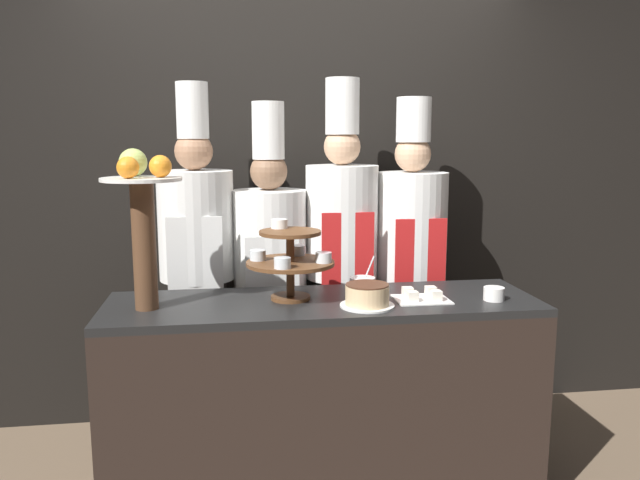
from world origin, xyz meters
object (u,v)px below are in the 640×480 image
object	(u,v)px
fruit_pedestal	(142,210)
chef_center_left	(270,269)
chef_left	(197,259)
tiered_stand	(290,257)
chef_center_right	(342,251)
cake_square_tray	(422,296)
chef_right	(410,255)
cake_round	(367,296)
serving_bowl_far	(362,283)
cup_white	(494,294)

from	to	relation	value
fruit_pedestal	chef_center_left	distance (m)	0.90
chef_center_left	chef_left	bearing A→B (deg)	179.99
tiered_stand	chef_center_right	size ratio (longest dim) A/B	0.20
cake_square_tray	chef_center_left	size ratio (longest dim) A/B	0.13
cake_square_tray	chef_right	bearing A→B (deg)	78.05
tiered_stand	cake_round	xyz separation A→B (m)	(0.31, -0.17, -0.14)
chef_center_right	chef_right	distance (m)	0.38
fruit_pedestal	chef_center_right	xyz separation A→B (m)	(0.93, 0.60, -0.30)
cake_round	serving_bowl_far	size ratio (longest dim) A/B	1.43
chef_left	chef_right	world-z (taller)	chef_left
chef_center_right	cake_square_tray	bearing A→B (deg)	-69.08
tiered_stand	serving_bowl_far	world-z (taller)	tiered_stand
cake_round	chef_center_left	size ratio (longest dim) A/B	0.13
cup_white	cake_round	bearing A→B (deg)	-177.94
fruit_pedestal	chef_center_right	distance (m)	1.15
cake_square_tray	chef_center_right	bearing A→B (deg)	110.92
cup_white	chef_center_left	distance (m)	1.15
cake_square_tray	serving_bowl_far	world-z (taller)	serving_bowl_far
fruit_pedestal	chef_center_right	world-z (taller)	chef_center_right
cake_round	chef_right	xyz separation A→B (m)	(0.39, 0.70, 0.03)
chef_left	cake_square_tray	bearing A→B (deg)	-32.55
cup_white	serving_bowl_far	size ratio (longest dim) A/B	0.56
cake_round	cake_square_tray	world-z (taller)	cake_round
cake_round	cup_white	bearing A→B (deg)	2.06
cup_white	chef_center_left	size ratio (longest dim) A/B	0.05
tiered_stand	chef_left	bearing A→B (deg)	128.61
chef_left	chef_center_left	xyz separation A→B (m)	(0.37, -0.00, -0.06)
tiered_stand	chef_center_left	xyz separation A→B (m)	(-0.05, 0.53, -0.16)
serving_bowl_far	cake_round	bearing A→B (deg)	-98.13
cup_white	serving_bowl_far	world-z (taller)	serving_bowl_far
tiered_stand	cake_square_tray	xyz separation A→B (m)	(0.57, -0.10, -0.17)
cake_round	chef_right	world-z (taller)	chef_right
serving_bowl_far	chef_left	xyz separation A→B (m)	(-0.78, 0.41, 0.06)
cup_white	chef_right	xyz separation A→B (m)	(-0.18, 0.68, 0.05)
cup_white	tiered_stand	bearing A→B (deg)	170.47
chef_right	cake_square_tray	bearing A→B (deg)	-101.95
fruit_pedestal	serving_bowl_far	xyz separation A→B (m)	(0.96, 0.19, -0.38)
serving_bowl_far	chef_center_right	bearing A→B (deg)	93.48
chef_center_left	chef_right	world-z (taller)	chef_right
cup_white	cake_square_tray	size ratio (longest dim) A/B	0.38
cup_white	chef_right	world-z (taller)	chef_right
fruit_pedestal	serving_bowl_far	bearing A→B (deg)	10.99
cup_white	chef_center_right	distance (m)	0.88
tiered_stand	cake_square_tray	world-z (taller)	tiered_stand
serving_bowl_far	chef_center_right	distance (m)	0.42
fruit_pedestal	cake_square_tray	world-z (taller)	fruit_pedestal
chef_center_right	chef_right	size ratio (longest dim) A/B	1.05
fruit_pedestal	cake_square_tray	xyz separation A→B (m)	(1.17, -0.03, -0.39)
tiered_stand	cake_round	size ratio (longest dim) A/B	1.68
tiered_stand	chef_left	size ratio (longest dim) A/B	0.20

